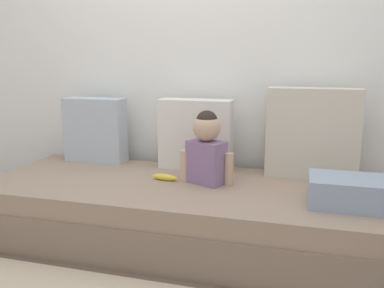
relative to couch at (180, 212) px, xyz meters
The scene contains 9 objects.
ground_plane 0.18m from the couch, ahead, with size 12.00×12.00×0.00m, color brown.
back_wall 1.15m from the couch, 90.00° to the left, with size 5.65×0.10×2.32m, color white.
couch is the anchor object (origin of this frame).
throw_pillow_left 0.94m from the couch, 154.14° to the left, with size 0.44×0.16×0.46m, color #B2BCC6.
throw_pillow_center 0.56m from the couch, 90.00° to the left, with size 0.49×0.16×0.47m, color silver.
throw_pillow_right 0.96m from the couch, 25.86° to the left, with size 0.57×0.16×0.57m, color beige.
toddler 0.43m from the couch, 20.98° to the left, with size 0.33×0.22×0.44m.
banana 0.23m from the couch, 161.01° to the left, with size 0.17×0.04×0.04m, color yellow.
folded_blanket 0.99m from the couch, ahead, with size 0.40×0.28×0.15m, color #8E9EB2.
Camera 1 is at (0.69, -2.23, 1.11)m, focal length 37.62 mm.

